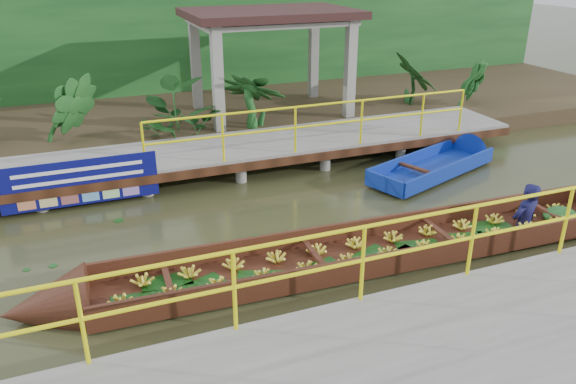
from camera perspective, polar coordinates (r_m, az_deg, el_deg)
name	(u,v)px	position (r m, az deg, el deg)	size (l,w,h in m)	color
ground	(231,246)	(9.62, -5.76, -5.45)	(80.00, 80.00, 0.00)	#303319
land_strip	(157,119)	(16.41, -13.14, 7.21)	(30.00, 8.00, 0.45)	#332619
far_dock	(188,156)	(12.50, -10.14, 3.63)	(16.00, 2.06, 1.66)	slate
near_dock	(425,378)	(6.66, 13.71, -17.84)	(18.00, 2.40, 1.73)	slate
pavilion	(270,24)	(15.46, -1.81, 16.65)	(4.40, 3.00, 3.00)	slate
foliage_backdrop	(139,43)	(18.47, -14.94, 14.45)	(30.00, 0.80, 4.00)	#144119
vendor_boat	(395,243)	(9.37, 10.78, -5.16)	(11.32, 1.56, 2.10)	#361B0E
moored_blue_boat	(455,159)	(13.61, 16.63, 3.26)	(3.96, 2.25, 0.92)	navy
blue_banner	(80,182)	(11.39, -20.34, 0.95)	(2.90, 0.04, 0.90)	#0B0D5D
tropical_plants	(241,99)	(14.46, -4.79, 9.42)	(14.13, 1.13, 1.41)	#144119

